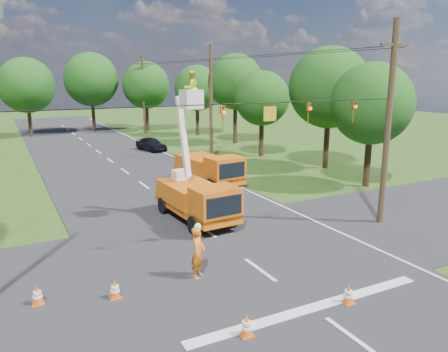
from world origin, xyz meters
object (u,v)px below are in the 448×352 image
traffic_cone_3 (200,191)px  traffic_cone_4 (115,289)px  tree_right_e (197,88)px  tree_far_a (26,85)px  tree_far_c (146,85)px  ground_worker (198,252)px  bucket_truck (197,190)px  tree_far_b (91,80)px  tree_right_b (329,88)px  tree_right_a (372,104)px  traffic_cone_2 (225,204)px  pole_right_mid (211,102)px  distant_car (151,144)px  second_truck (209,169)px  traffic_cone_7 (177,169)px  pole_right_far (143,93)px  tree_right_c (262,98)px  tree_right_d (235,82)px  traffic_cone_0 (247,325)px  traffic_cone_1 (348,294)px  pole_right_near (388,123)px  traffic_cone_5 (37,295)px

traffic_cone_3 → traffic_cone_4: size_ratio=1.00×
tree_right_e → tree_far_a: tree_far_a is taller
tree_far_c → ground_worker: bearing=-105.3°
bucket_truck → tree_far_b: (2.74, 40.39, 5.18)m
tree_right_b → tree_far_a: tree_right_b is taller
tree_right_a → tree_far_a: 41.37m
traffic_cone_4 → tree_right_e: (19.31, 36.58, 5.45)m
traffic_cone_4 → bucket_truck: bearing=47.0°
traffic_cone_2 → pole_right_mid: size_ratio=0.07×
tree_far_c → bucket_truck: bearing=-103.9°
distant_car → tree_far_c: tree_far_c is taller
second_truck → distant_car: (0.86, 15.35, -0.50)m
traffic_cone_7 → tree_right_a: (10.07, -9.62, 5.20)m
pole_right_far → traffic_cone_3: bearing=-101.2°
tree_right_a → tree_right_c: tree_right_a is taller
traffic_cone_4 → tree_right_d: tree_right_d is taller
traffic_cone_0 → traffic_cone_1: same height
traffic_cone_4 → pole_right_far: bearing=71.4°
bucket_truck → pole_right_near: bearing=-32.4°
ground_worker → pole_right_mid: (10.84, 21.39, 4.12)m
distant_car → traffic_cone_3: bearing=-112.4°
tree_right_d → tree_far_b: 21.52m
traffic_cone_0 → tree_right_c: 29.63m
traffic_cone_0 → traffic_cone_3: (4.98, 14.27, 0.00)m
distant_car → tree_right_d: (9.89, 0.59, 6.00)m
pole_right_near → tree_far_a: pole_right_near is taller
traffic_cone_5 → traffic_cone_3: bearing=43.1°
traffic_cone_5 → traffic_cone_1: bearing=-27.0°
distant_car → traffic_cone_7: bearing=-111.9°
tree_right_a → tree_far_c: tree_far_c is taller
pole_right_near → traffic_cone_5: bearing=-177.2°
second_truck → pole_right_near: bearing=-73.9°
pole_right_near → tree_right_d: bearing=76.9°
traffic_cone_0 → tree_right_d: bearing=61.8°
pole_right_near → pole_right_far: size_ratio=1.00×
tree_right_e → traffic_cone_7: bearing=-118.2°
ground_worker → pole_right_mid: pole_right_mid is taller
pole_right_far → tree_far_a: bearing=167.5°
bucket_truck → tree_far_c: tree_far_c is taller
traffic_cone_5 → pole_right_near: 17.07m
second_truck → traffic_cone_1: bearing=-105.4°
traffic_cone_3 → pole_right_far: pole_right_far is taller
tree_right_a → traffic_cone_2: bearing=-177.7°
bucket_truck → tree_right_e: size_ratio=0.89×
pole_right_near → second_truck: bearing=111.9°
traffic_cone_2 → tree_right_e: bearing=68.9°
bucket_truck → traffic_cone_7: (3.17, 11.01, -1.27)m
distant_car → tree_far_c: bearing=59.6°
traffic_cone_1 → pole_right_near: (7.24, 5.47, 4.75)m
distant_car → pole_right_far: size_ratio=0.40×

